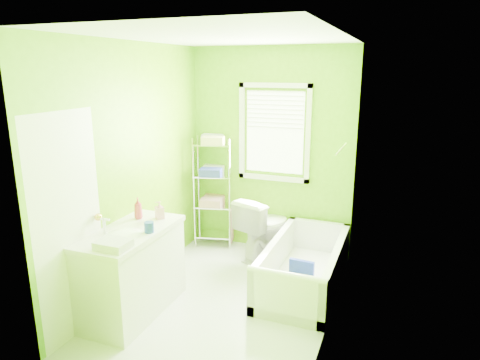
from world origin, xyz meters
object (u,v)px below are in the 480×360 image
at_px(toilet, 265,227).
at_px(wire_shelf_unit, 214,180).
at_px(bathtub, 304,272).
at_px(vanity, 132,269).

xyz_separation_m(toilet, wire_shelf_unit, (-0.76, 0.15, 0.51)).
relative_size(bathtub, toilet, 2.02).
bearing_deg(vanity, bathtub, 37.04).
height_order(toilet, vanity, vanity).
xyz_separation_m(vanity, wire_shelf_unit, (0.05, 1.82, 0.45)).
height_order(toilet, wire_shelf_unit, wire_shelf_unit).
height_order(bathtub, toilet, toilet).
distance_m(vanity, wire_shelf_unit, 1.88).
bearing_deg(toilet, wire_shelf_unit, 7.81).
bearing_deg(bathtub, toilet, 137.90).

